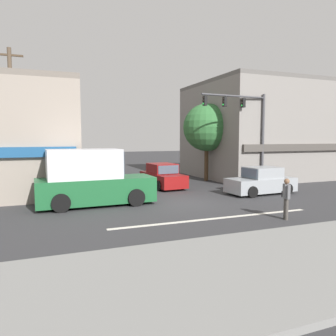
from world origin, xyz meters
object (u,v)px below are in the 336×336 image
object	(u,v)px
box_truck_crossing_leftbound	(92,180)
sedan_waiting_far	(261,182)
street_tree	(207,128)
utility_pole_far_right	(251,127)
utility_pole_near_left	(12,121)
traffic_light_mast	(247,122)
pedestrian_foreground_with_bag	(286,196)
sedan_crossing_center	(163,177)

from	to	relation	value
box_truck_crossing_leftbound	sedan_waiting_far	xyz separation A→B (m)	(9.77, -0.26, -0.54)
street_tree	utility_pole_far_right	xyz separation A→B (m)	(3.60, -0.56, 0.04)
utility_pole_near_left	box_truck_crossing_leftbound	bearing A→B (deg)	-48.21
street_tree	traffic_light_mast	xyz separation A→B (m)	(0.91, -3.94, 0.25)
utility_pole_far_right	pedestrian_foreground_with_bag	size ratio (longest dim) A/B	4.72
utility_pole_far_right	box_truck_crossing_leftbound	size ratio (longest dim) A/B	1.40
traffic_light_mast	pedestrian_foreground_with_bag	size ratio (longest dim) A/B	3.71
sedan_crossing_center	pedestrian_foreground_with_bag	size ratio (longest dim) A/B	2.52
utility_pole_far_right	sedan_waiting_far	size ratio (longest dim) A/B	1.89
utility_pole_near_left	pedestrian_foreground_with_bag	world-z (taller)	utility_pole_near_left
box_truck_crossing_leftbound	sedan_waiting_far	bearing A→B (deg)	-1.52
street_tree	utility_pole_near_left	distance (m)	13.40
utility_pole_near_left	pedestrian_foreground_with_bag	distance (m)	14.73
utility_pole_near_left	sedan_crossing_center	size ratio (longest dim) A/B	1.94
street_tree	box_truck_crossing_leftbound	world-z (taller)	street_tree
sedan_crossing_center	sedan_waiting_far	size ratio (longest dim) A/B	1.01
sedan_crossing_center	utility_pole_near_left	bearing A→B (deg)	-179.00
sedan_crossing_center	pedestrian_foreground_with_bag	xyz separation A→B (m)	(1.62, -9.89, 0.24)
box_truck_crossing_leftbound	pedestrian_foreground_with_bag	distance (m)	8.91
box_truck_crossing_leftbound	pedestrian_foreground_with_bag	size ratio (longest dim) A/B	3.38
utility_pole_near_left	sedan_crossing_center	xyz separation A→B (m)	(8.94, 0.16, -3.52)
utility_pole_near_left	box_truck_crossing_leftbound	xyz separation A→B (m)	(3.66, -4.10, -2.98)
sedan_waiting_far	pedestrian_foreground_with_bag	distance (m)	6.10
traffic_light_mast	sedan_crossing_center	size ratio (longest dim) A/B	1.47
street_tree	utility_pole_near_left	size ratio (longest dim) A/B	0.72
traffic_light_mast	pedestrian_foreground_with_bag	xyz separation A→B (m)	(-3.59, -7.88, -3.35)
traffic_light_mast	box_truck_crossing_leftbound	xyz separation A→B (m)	(-10.48, -2.24, -3.05)
utility_pole_near_left	pedestrian_foreground_with_bag	size ratio (longest dim) A/B	4.89
utility_pole_far_right	box_truck_crossing_leftbound	distance (m)	14.60
traffic_light_mast	pedestrian_foreground_with_bag	world-z (taller)	traffic_light_mast
street_tree	pedestrian_foreground_with_bag	bearing A→B (deg)	-102.77
utility_pole_near_left	box_truck_crossing_leftbound	size ratio (longest dim) A/B	1.45
utility_pole_far_right	traffic_light_mast	distance (m)	4.32
street_tree	sedan_waiting_far	size ratio (longest dim) A/B	1.41
box_truck_crossing_leftbound	utility_pole_far_right	bearing A→B (deg)	23.08
sedan_waiting_far	street_tree	bearing A→B (deg)	91.76
utility_pole_far_right	traffic_light_mast	size ratio (longest dim) A/B	1.27
utility_pole_near_left	box_truck_crossing_leftbound	world-z (taller)	utility_pole_near_left
utility_pole_far_right	utility_pole_near_left	bearing A→B (deg)	-174.85
pedestrian_foreground_with_bag	sedan_waiting_far	bearing A→B (deg)	61.86
street_tree	utility_pole_far_right	bearing A→B (deg)	-8.90
sedan_crossing_center	sedan_waiting_far	world-z (taller)	same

